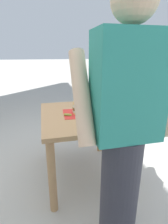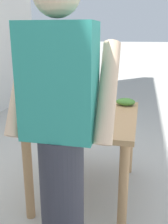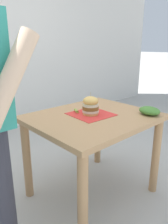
% 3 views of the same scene
% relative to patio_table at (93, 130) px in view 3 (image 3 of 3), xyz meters
% --- Properties ---
extents(ground_plane, '(80.00, 80.00, 0.00)m').
position_rel_patio_table_xyz_m(ground_plane, '(0.00, 0.00, -0.62)').
color(ground_plane, '#ADAAA3').
extents(patio_table, '(0.84, 1.00, 0.75)m').
position_rel_patio_table_xyz_m(patio_table, '(0.00, 0.00, 0.00)').
color(patio_table, tan).
rests_on(patio_table, ground).
extents(serving_paper, '(0.34, 0.34, 0.00)m').
position_rel_patio_table_xyz_m(serving_paper, '(0.03, -0.01, 0.13)').
color(serving_paper, red).
rests_on(serving_paper, patio_table).
extents(sandwich, '(0.14, 0.14, 0.19)m').
position_rel_patio_table_xyz_m(sandwich, '(0.03, -0.00, 0.21)').
color(sandwich, '#E5B25B').
rests_on(sandwich, serving_paper).
extents(pickle_spear, '(0.08, 0.05, 0.02)m').
position_rel_patio_table_xyz_m(pickle_spear, '(0.15, 0.05, 0.14)').
color(pickle_spear, '#8EA83D').
rests_on(pickle_spear, serving_paper).
extents(side_salad, '(0.18, 0.14, 0.07)m').
position_rel_patio_table_xyz_m(side_salad, '(-0.30, -0.36, 0.16)').
color(side_salad, '#477F33').
rests_on(side_salad, patio_table).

